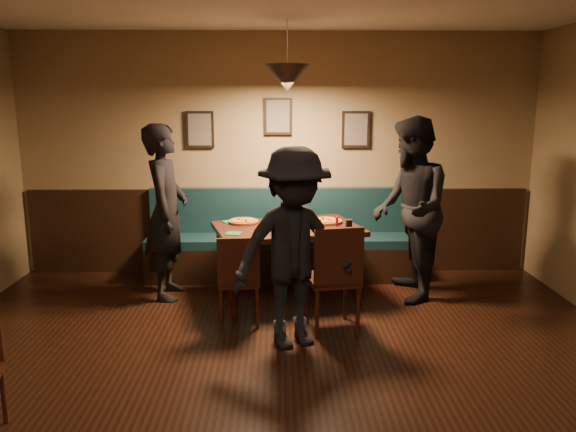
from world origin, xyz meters
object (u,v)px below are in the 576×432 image
object	(u,v)px
booth_bench	(278,236)
tabasco_bottle	(337,221)
chair_near_left	(239,279)
diner_front	(294,249)
chair_near_right	(332,277)
diner_left	(166,212)
soda_glass	(349,227)
dining_table	(287,262)
diner_right	(410,209)

from	to	relation	value
booth_bench	tabasco_bottle	world-z (taller)	booth_bench
chair_near_left	diner_front	bearing A→B (deg)	-49.28
chair_near_right	diner_left	distance (m)	1.91
chair_near_right	diner_front	distance (m)	0.60
booth_bench	chair_near_left	bearing A→B (deg)	-105.33
soda_glass	diner_left	bearing A→B (deg)	166.80
diner_left	soda_glass	world-z (taller)	diner_left
diner_front	chair_near_right	bearing A→B (deg)	20.22
booth_bench	chair_near_right	xyz separation A→B (m)	(0.48, -1.50, -0.01)
diner_left	diner_front	distance (m)	1.78
dining_table	soda_glass	world-z (taller)	soda_glass
diner_left	diner_front	xyz separation A→B (m)	(1.28, -1.23, -0.06)
diner_right	tabasco_bottle	size ratio (longest dim) A/B	16.50
diner_right	chair_near_left	bearing A→B (deg)	-66.26
chair_near_right	tabasco_bottle	size ratio (longest dim) A/B	8.59
booth_bench	tabasco_bottle	bearing A→B (deg)	-49.11
chair_near_left	tabasco_bottle	bearing A→B (deg)	29.08
diner_left	booth_bench	bearing A→B (deg)	-62.21
diner_left	diner_front	world-z (taller)	diner_left
booth_bench	soda_glass	world-z (taller)	booth_bench
dining_table	chair_near_right	xyz separation A→B (m)	(0.39, -0.81, 0.11)
chair_near_left	diner_right	distance (m)	1.90
chair_near_right	diner_right	xyz separation A→B (m)	(0.86, 0.80, 0.45)
booth_bench	tabasco_bottle	distance (m)	0.97
chair_near_right	tabasco_bottle	bearing A→B (deg)	71.34
booth_bench	chair_near_right	world-z (taller)	booth_bench
diner_right	chair_near_right	bearing A→B (deg)	-44.11
booth_bench	soda_glass	distance (m)	1.28
dining_table	soda_glass	xyz separation A→B (m)	(0.59, -0.34, 0.46)
booth_bench	dining_table	size ratio (longest dim) A/B	2.09
tabasco_bottle	diner_left	bearing A→B (deg)	176.94
tabasco_bottle	diner_right	bearing A→B (deg)	-0.12
chair_near_right	diner_right	size ratio (longest dim) A/B	0.52
diner_front	tabasco_bottle	xyz separation A→B (m)	(0.47, 1.14, -0.01)
booth_bench	soda_glass	size ratio (longest dim) A/B	21.16
soda_glass	diner_right	bearing A→B (deg)	26.75
diner_left	dining_table	bearing A→B (deg)	-93.67
dining_table	diner_right	world-z (taller)	diner_right
booth_bench	diner_right	xyz separation A→B (m)	(1.34, -0.69, 0.44)
chair_near_left	diner_left	xyz separation A→B (m)	(-0.79, 0.75, 0.48)
dining_table	booth_bench	bearing A→B (deg)	82.69
dining_table	chair_near_left	world-z (taller)	chair_near_left
chair_near_left	soda_glass	bearing A→B (deg)	11.86
diner_right	diner_front	bearing A→B (deg)	-44.02
diner_left	diner_front	size ratio (longest dim) A/B	1.08
soda_glass	tabasco_bottle	xyz separation A→B (m)	(-0.08, 0.34, -0.01)
booth_bench	soda_glass	xyz separation A→B (m)	(0.68, -1.03, 0.34)
diner_left	tabasco_bottle	xyz separation A→B (m)	(1.75, -0.09, -0.08)
diner_front	booth_bench	bearing A→B (deg)	70.91
chair_near_right	diner_right	bearing A→B (deg)	32.62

